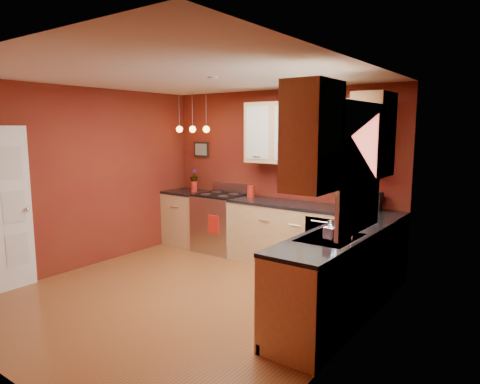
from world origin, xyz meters
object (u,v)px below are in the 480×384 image
Objects in this scene: coffee_maker at (375,202)px; gas_range at (220,222)px; sink at (330,240)px; soap_pump at (330,231)px; red_canister at (251,191)px.

gas_range is at bearing -174.86° from coffee_maker.
sink is at bearing -84.10° from coffee_maker.
sink is 3.21× the size of soap_pump.
soap_pump reaches higher than gas_range.
gas_range is 3.05m from sink.
sink reaches higher than gas_range.
coffee_maker is (2.51, 0.14, 0.57)m from gas_range.
coffee_maker is at bearing 93.91° from sink.
coffee_maker is (-0.11, 1.64, 0.14)m from sink.
sink is 3.79× the size of red_canister.
gas_range is at bearing 150.22° from sink.
soap_pump is at bearing -31.87° from gas_range.
red_canister is 0.85× the size of soap_pump.
sink reaches higher than red_canister.
soap_pump is (0.07, -0.17, 0.13)m from sink.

